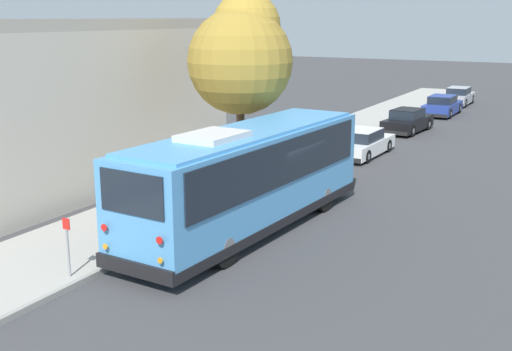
{
  "coord_description": "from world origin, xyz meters",
  "views": [
    {
      "loc": [
        -17.45,
        -8.88,
        6.29
      ],
      "look_at": [
        0.26,
        0.77,
        1.3
      ],
      "focal_mm": 45.0,
      "sensor_mm": 36.0,
      "label": 1
    }
  ],
  "objects_px": {
    "parked_sedan_black": "(407,121)",
    "sign_post_far": "(115,229)",
    "parked_sedan_silver": "(459,97)",
    "street_tree": "(241,54)",
    "shuttle_bus": "(249,174)",
    "parked_sedan_blue": "(442,106)",
    "parked_sedan_white": "(362,143)",
    "sign_post_near": "(68,247)"
  },
  "relations": [
    {
      "from": "parked_sedan_black",
      "to": "street_tree",
      "type": "distance_m",
      "value": 15.81
    },
    {
      "from": "shuttle_bus",
      "to": "parked_sedan_white",
      "type": "bearing_deg",
      "value": 6.46
    },
    {
      "from": "street_tree",
      "to": "parked_sedan_black",
      "type": "bearing_deg",
      "value": -7.85
    },
    {
      "from": "parked_sedan_black",
      "to": "sign_post_near",
      "type": "bearing_deg",
      "value": -178.54
    },
    {
      "from": "parked_sedan_blue",
      "to": "street_tree",
      "type": "relative_size",
      "value": 0.64
    },
    {
      "from": "parked_sedan_blue",
      "to": "parked_sedan_black",
      "type": "bearing_deg",
      "value": 178.54
    },
    {
      "from": "parked_sedan_blue",
      "to": "parked_sedan_silver",
      "type": "distance_m",
      "value": 5.75
    },
    {
      "from": "parked_sedan_blue",
      "to": "sign_post_far",
      "type": "xyz_separation_m",
      "value": [
        -30.44,
        1.64,
        0.24
      ]
    },
    {
      "from": "parked_sedan_black",
      "to": "sign_post_near",
      "type": "distance_m",
      "value": 24.73
    },
    {
      "from": "shuttle_bus",
      "to": "parked_sedan_black",
      "type": "relative_size",
      "value": 2.37
    },
    {
      "from": "street_tree",
      "to": "sign_post_far",
      "type": "height_order",
      "value": "street_tree"
    },
    {
      "from": "parked_sedan_silver",
      "to": "street_tree",
      "type": "height_order",
      "value": "street_tree"
    },
    {
      "from": "parked_sedan_blue",
      "to": "sign_post_far",
      "type": "relative_size",
      "value": 3.23
    },
    {
      "from": "sign_post_far",
      "to": "parked_sedan_silver",
      "type": "bearing_deg",
      "value": -2.4
    },
    {
      "from": "shuttle_bus",
      "to": "parked_sedan_white",
      "type": "relative_size",
      "value": 2.24
    },
    {
      "from": "parked_sedan_black",
      "to": "sign_post_far",
      "type": "distance_m",
      "value": 23.03
    },
    {
      "from": "parked_sedan_white",
      "to": "parked_sedan_blue",
      "type": "distance_m",
      "value": 14.72
    },
    {
      "from": "parked_sedan_black",
      "to": "sign_post_far",
      "type": "xyz_separation_m",
      "value": [
        -22.98,
        1.4,
        0.24
      ]
    },
    {
      "from": "shuttle_bus",
      "to": "parked_sedan_blue",
      "type": "relative_size",
      "value": 2.3
    },
    {
      "from": "street_tree",
      "to": "parked_sedan_blue",
      "type": "bearing_deg",
      "value": -5.87
    },
    {
      "from": "parked_sedan_black",
      "to": "street_tree",
      "type": "xyz_separation_m",
      "value": [
        -15.05,
        2.07,
        4.38
      ]
    },
    {
      "from": "shuttle_bus",
      "to": "parked_sedan_blue",
      "type": "distance_m",
      "value": 26.64
    },
    {
      "from": "parked_sedan_silver",
      "to": "sign_post_near",
      "type": "xyz_separation_m",
      "value": [
        -37.9,
        1.52,
        0.31
      ]
    },
    {
      "from": "shuttle_bus",
      "to": "parked_sedan_white",
      "type": "xyz_separation_m",
      "value": [
        11.9,
        0.64,
        -1.17
      ]
    },
    {
      "from": "shuttle_bus",
      "to": "sign_post_far",
      "type": "height_order",
      "value": "shuttle_bus"
    },
    {
      "from": "parked_sedan_blue",
      "to": "sign_post_far",
      "type": "height_order",
      "value": "sign_post_far"
    },
    {
      "from": "parked_sedan_white",
      "to": "sign_post_near",
      "type": "height_order",
      "value": "sign_post_near"
    },
    {
      "from": "parked_sedan_silver",
      "to": "parked_sedan_white",
      "type": "bearing_deg",
      "value": 179.15
    },
    {
      "from": "parked_sedan_blue",
      "to": "street_tree",
      "type": "bearing_deg",
      "value": 174.51
    },
    {
      "from": "parked_sedan_black",
      "to": "parked_sedan_silver",
      "type": "height_order",
      "value": "parked_sedan_black"
    },
    {
      "from": "parked_sedan_silver",
      "to": "shuttle_bus",
      "type": "bearing_deg",
      "value": -179.46
    },
    {
      "from": "parked_sedan_black",
      "to": "parked_sedan_silver",
      "type": "relative_size",
      "value": 1.01
    },
    {
      "from": "street_tree",
      "to": "sign_post_near",
      "type": "relative_size",
      "value": 4.76
    },
    {
      "from": "sign_post_near",
      "to": "sign_post_far",
      "type": "xyz_separation_m",
      "value": [
        1.71,
        0.0,
        -0.07
      ]
    },
    {
      "from": "parked_sedan_silver",
      "to": "street_tree",
      "type": "xyz_separation_m",
      "value": [
        -28.26,
        2.19,
        4.39
      ]
    },
    {
      "from": "parked_sedan_white",
      "to": "parked_sedan_blue",
      "type": "height_order",
      "value": "parked_sedan_blue"
    },
    {
      "from": "shuttle_bus",
      "to": "street_tree",
      "type": "distance_m",
      "value": 5.83
    },
    {
      "from": "parked_sedan_blue",
      "to": "sign_post_near",
      "type": "xyz_separation_m",
      "value": [
        -32.15,
        1.64,
        0.31
      ]
    },
    {
      "from": "parked_sedan_silver",
      "to": "street_tree",
      "type": "bearing_deg",
      "value": 175.41
    },
    {
      "from": "shuttle_bus",
      "to": "sign_post_far",
      "type": "xyz_separation_m",
      "value": [
        -3.83,
        1.91,
        -0.9
      ]
    },
    {
      "from": "parked_sedan_black",
      "to": "street_tree",
      "type": "relative_size",
      "value": 0.62
    },
    {
      "from": "shuttle_bus",
      "to": "sign_post_near",
      "type": "xyz_separation_m",
      "value": [
        -5.54,
        1.91,
        -0.84
      ]
    }
  ]
}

